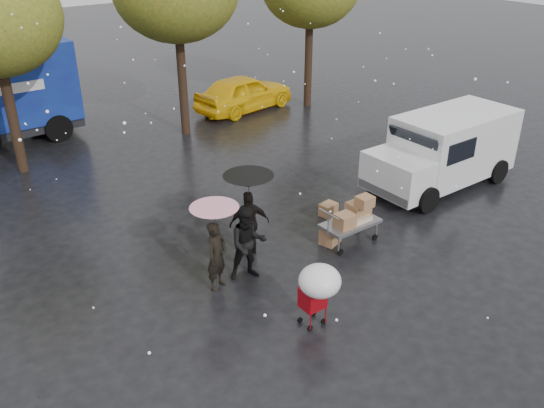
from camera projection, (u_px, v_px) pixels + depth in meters
ground at (301, 273)px, 13.44m from camera, size 90.00×90.00×0.00m
person_pink at (217, 256)px, 12.58m from camera, size 0.71×0.61×1.63m
person_middle at (248, 244)px, 12.90m from camera, size 1.05×0.94×1.78m
person_black at (249, 223)px, 13.87m from camera, size 1.05×0.76×1.66m
umbrella_pink at (215, 214)px, 12.11m from camera, size 1.05×1.05×2.01m
umbrella_black at (248, 181)px, 13.37m from camera, size 1.20×1.20×2.09m
vendor_cart at (353, 216)px, 14.40m from camera, size 1.52×0.80×1.27m
shopping_cart at (319, 284)px, 11.20m from camera, size 0.84×0.84×1.46m
white_van at (445, 149)px, 17.31m from camera, size 4.91×2.18×2.20m
box_ground_near at (330, 235)px, 14.56m from camera, size 0.59×0.53×0.45m
box_ground_far at (328, 209)px, 15.92m from camera, size 0.51×0.42×0.36m
yellow_taxi at (244, 93)px, 24.11m from camera, size 4.66×2.40×1.52m
tree_row at (92, 1)px, 18.07m from camera, size 21.60×4.40×7.12m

